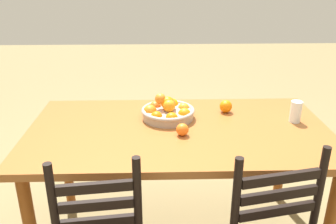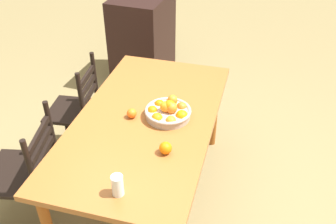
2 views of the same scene
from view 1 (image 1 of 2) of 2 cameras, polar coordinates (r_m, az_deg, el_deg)
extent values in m
cube|color=#9B5928|center=(2.06, 1.71, -3.08)|extent=(1.71, 0.93, 0.04)
cylinder|color=#924A1A|center=(2.71, 17.67, -6.56)|extent=(0.06, 0.06, 0.72)
cylinder|color=#924A1A|center=(2.65, -15.88, -7.11)|extent=(0.06, 0.06, 0.72)
cylinder|color=black|center=(1.58, 10.67, -14.37)|extent=(0.04, 0.04, 0.45)
cylinder|color=black|center=(1.76, 22.82, -11.70)|extent=(0.04, 0.04, 0.45)
cube|color=black|center=(1.69, 16.86, -14.79)|extent=(0.36, 0.10, 0.04)
cube|color=black|center=(1.65, 17.19, -12.46)|extent=(0.36, 0.10, 0.04)
cube|color=black|center=(1.60, 17.53, -10.00)|extent=(0.36, 0.10, 0.04)
cylinder|color=black|center=(1.60, -17.61, -15.01)|extent=(0.04, 0.04, 0.47)
cylinder|color=black|center=(1.57, -4.80, -14.56)|extent=(0.04, 0.04, 0.47)
cube|color=black|center=(1.62, -11.07, -16.75)|extent=(0.31, 0.06, 0.04)
cube|color=black|center=(1.57, -11.31, -14.29)|extent=(0.31, 0.06, 0.04)
cube|color=black|center=(1.52, -11.56, -11.68)|extent=(0.31, 0.06, 0.04)
cylinder|color=#A69A8E|center=(2.17, 0.00, -0.35)|extent=(0.31, 0.31, 0.05)
torus|color=#A69A8E|center=(2.16, 0.00, 0.28)|extent=(0.32, 0.32, 0.02)
sphere|color=orange|center=(2.16, -2.87, 0.06)|extent=(0.08, 0.08, 0.08)
sphere|color=orange|center=(2.08, -1.83, -0.83)|extent=(0.07, 0.07, 0.07)
sphere|color=orange|center=(2.06, 0.61, -1.05)|extent=(0.07, 0.07, 0.07)
sphere|color=orange|center=(2.12, 2.63, -0.40)|extent=(0.08, 0.08, 0.08)
sphere|color=orange|center=(2.21, 2.51, 0.54)|extent=(0.07, 0.07, 0.07)
sphere|color=orange|center=(2.26, 0.61, 1.14)|extent=(0.08, 0.08, 0.08)
sphere|color=orange|center=(2.23, -1.99, 0.82)|extent=(0.08, 0.08, 0.08)
sphere|color=orange|center=(2.15, -1.21, 2.09)|extent=(0.07, 0.07, 0.07)
sphere|color=orange|center=(2.13, 0.16, 1.03)|extent=(0.08, 0.08, 0.08)
sphere|color=orange|center=(2.15, -0.05, 1.43)|extent=(0.08, 0.08, 0.08)
sphere|color=orange|center=(2.13, 0.16, 0.97)|extent=(0.07, 0.07, 0.07)
sphere|color=orange|center=(2.17, 0.12, 1.34)|extent=(0.08, 0.08, 0.08)
sphere|color=orange|center=(2.28, 9.16, 0.88)|extent=(0.08, 0.08, 0.08)
sphere|color=orange|center=(1.95, 2.30, -2.81)|extent=(0.07, 0.07, 0.07)
cylinder|color=silver|center=(2.23, 19.62, 0.05)|extent=(0.07, 0.07, 0.13)
camera|label=2|loc=(3.35, 42.92, 28.67)|focal=40.10mm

